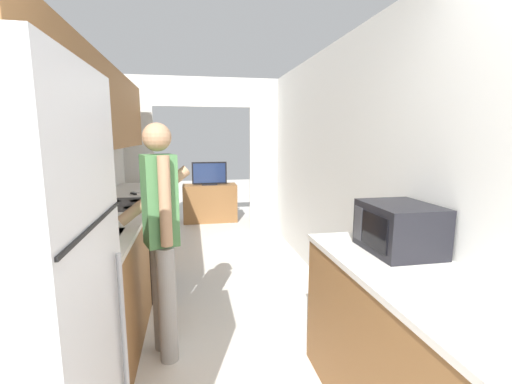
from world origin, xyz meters
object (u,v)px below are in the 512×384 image
Objects in this scene: person at (161,235)px; microwave at (399,228)px; range_oven at (124,247)px; television at (209,174)px; knife at (134,193)px; tv_cabinet at (210,203)px.

person is 3.84× the size of microwave.
television is at bearing 69.66° from range_oven.
person is 6.03× the size of knife.
range_oven is 1.67× the size of television.
range_oven is at bearing 136.32° from microwave.
range_oven is at bearing -110.06° from tv_cabinet.
television is 2.36m from knife.
range_oven is 2.99m from tv_cabinet.
person is 1.84m from knife.
range_oven is 0.78m from knife.
tv_cabinet is 2.47m from knife.
microwave is at bearing -79.25° from television.
person is at bearing -97.83° from tv_cabinet.
person is 1.56m from microwave.
tv_cabinet is (0.55, 3.97, -0.56)m from person.
microwave is 3.07m from knife.
microwave reaches higher than tv_cabinet.
tv_cabinet is at bearing 69.94° from range_oven.
knife is (-1.00, -2.14, 0.02)m from television.
range_oven is 3.79× the size of knife.
television reaches higher than tv_cabinet.
knife is (-1.00, -2.18, 0.58)m from tv_cabinet.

